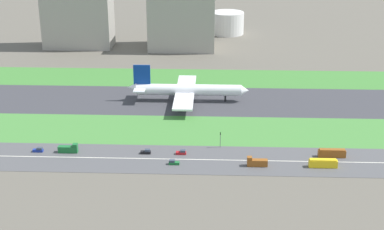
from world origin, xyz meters
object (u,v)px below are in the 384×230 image
terminal_building (78,14)px  airliner (186,90)px  hangar_building (182,20)px  traffic_light (220,138)px  truck_1 (257,162)px  bus_1 (332,153)px  car_3 (182,152)px  car_2 (174,162)px  fuel_tank_west (183,23)px  truck_0 (69,149)px  car_1 (38,150)px  fuel_tank_centre (227,23)px  car_0 (146,152)px  bus_0 (323,163)px

terminal_building → airliner: bearing=-53.9°
hangar_building → traffic_light: bearing=-81.3°
terminal_building → hangar_building: bearing=0.0°
truck_1 → bus_1: bearing=-162.9°
car_3 → truck_1: size_ratio=0.52×
bus_1 → truck_1: size_ratio=1.38×
car_2 → fuel_tank_west: 237.28m
car_2 → truck_0: bearing=-12.2°
truck_0 → fuel_tank_west: (37.15, 227.00, 6.53)m
car_1 → fuel_tank_centre: fuel_tank_centre is taller
car_2 → fuel_tank_centre: fuel_tank_centre is taller
car_0 → car_3: 15.26m
hangar_building → truck_0: bearing=-102.0°
hangar_building → truck_1: bearing=-77.8°
truck_0 → bus_0: (107.35, -10.00, 0.15)m
car_0 → truck_1: 47.78m
car_1 → fuel_tank_west: size_ratio=0.18×
car_1 → car_2: size_ratio=1.00×
hangar_building → fuel_tank_centre: (33.13, 45.00, -11.62)m
bus_0 → traffic_light: (-41.89, 17.99, 2.47)m
fuel_tank_west → fuel_tank_centre: 34.80m
bus_1 → fuel_tank_centre: (-40.83, 227.00, 6.79)m
truck_1 → car_2: 34.17m
car_1 → car_2: same height
airliner → bus_1: bearing=-46.0°
truck_0 → terminal_building: bearing=101.1°
car_1 → fuel_tank_centre: (85.21, 227.00, 7.68)m
car_3 → car_2: same height
fuel_tank_west → truck_0: bearing=-99.3°
traffic_light → fuel_tank_west: bearing=97.4°
airliner → truck_0: (-47.18, -68.00, -4.56)m
car_3 → bus_0: 59.36m
truck_0 → car_0: size_ratio=1.91×
car_1 → terminal_building: terminal_building is taller
truck_1 → fuel_tank_centre: fuel_tank_centre is taller
truck_1 → fuel_tank_centre: size_ratio=0.32×
truck_0 → car_2: truck_0 is taller
bus_0 → fuel_tank_west: (-70.20, 237.00, 6.38)m
car_2 → hangar_building: bearing=-87.8°
truck_0 → truck_1: bearing=-7.1°
truck_1 → fuel_tank_centre: (-8.36, 237.00, 6.93)m
bus_0 → car_2: (-61.21, 0.00, -0.90)m
bus_1 → traffic_light: bearing=170.4°
bus_1 → car_2: bus_1 is taller
traffic_light → car_1: bearing=-174.2°
hangar_building → fuel_tank_west: (-1.67, 45.00, -12.02)m
hangar_building → car_1: bearing=-106.0°
hangar_building → bus_0: bearing=-70.4°
car_1 → bus_0: size_ratio=0.38×
hangar_building → fuel_tank_west: 46.61m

